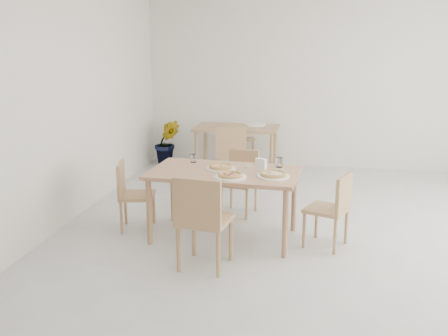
% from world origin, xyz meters
% --- Properties ---
extents(main_table, '(1.62, 0.99, 0.75)m').
position_xyz_m(main_table, '(-1.11, 0.08, 0.67)').
color(main_table, tan).
rests_on(main_table, ground).
extents(chair_south, '(0.51, 0.51, 0.92)m').
position_xyz_m(chair_south, '(-1.17, -0.76, 0.53)').
color(chair_south, tan).
rests_on(chair_south, ground).
extents(chair_north, '(0.46, 0.46, 0.78)m').
position_xyz_m(chair_north, '(-1.06, 0.94, 0.45)').
color(chair_north, tan).
rests_on(chair_north, ground).
extents(chair_west, '(0.46, 0.46, 0.78)m').
position_xyz_m(chair_west, '(-2.19, 0.14, 0.45)').
color(chair_west, tan).
rests_on(chair_west, ground).
extents(chair_east, '(0.51, 0.51, 0.79)m').
position_xyz_m(chair_east, '(0.04, 0.01, 0.46)').
color(chair_east, tan).
rests_on(chair_east, ground).
extents(plate_margherita, '(0.32, 0.32, 0.02)m').
position_xyz_m(plate_margherita, '(-1.16, 0.13, 0.76)').
color(plate_margherita, white).
rests_on(plate_margherita, main_table).
extents(plate_mushroom, '(0.33, 0.33, 0.02)m').
position_xyz_m(plate_mushroom, '(-0.58, -0.07, 0.76)').
color(plate_mushroom, white).
rests_on(plate_mushroom, main_table).
extents(plate_pepperoni, '(0.33, 0.33, 0.02)m').
position_xyz_m(plate_pepperoni, '(-1.00, -0.18, 0.76)').
color(plate_pepperoni, white).
rests_on(plate_pepperoni, main_table).
extents(pizza_margherita, '(0.32, 0.32, 0.03)m').
position_xyz_m(pizza_margherita, '(-1.16, 0.13, 0.78)').
color(pizza_margherita, '#DFB469').
rests_on(pizza_margherita, plate_margherita).
extents(pizza_mushroom, '(0.32, 0.32, 0.03)m').
position_xyz_m(pizza_mushroom, '(-0.58, -0.07, 0.78)').
color(pizza_mushroom, '#DFB469').
rests_on(pizza_mushroom, plate_mushroom).
extents(pizza_pepperoni, '(0.27, 0.27, 0.03)m').
position_xyz_m(pizza_pepperoni, '(-1.00, -0.18, 0.78)').
color(pizza_pepperoni, '#DFB469').
rests_on(pizza_pepperoni, plate_pepperoni).
extents(tumbler_a, '(0.08, 0.08, 0.11)m').
position_xyz_m(tumbler_a, '(-0.55, 0.35, 0.80)').
color(tumbler_a, white).
rests_on(tumbler_a, main_table).
extents(tumbler_b, '(0.07, 0.07, 0.09)m').
position_xyz_m(tumbler_b, '(-1.53, 0.41, 0.80)').
color(tumbler_b, white).
rests_on(tumbler_b, main_table).
extents(napkin_holder, '(0.14, 0.10, 0.14)m').
position_xyz_m(napkin_holder, '(-0.73, 0.14, 0.82)').
color(napkin_holder, silver).
rests_on(napkin_holder, main_table).
extents(fork_a, '(0.03, 0.18, 0.01)m').
position_xyz_m(fork_a, '(-0.91, 0.31, 0.75)').
color(fork_a, silver).
rests_on(fork_a, main_table).
extents(fork_b, '(0.06, 0.19, 0.01)m').
position_xyz_m(fork_b, '(-0.87, 0.32, 0.75)').
color(fork_b, silver).
rests_on(fork_b, main_table).
extents(second_table, '(1.31, 0.75, 0.75)m').
position_xyz_m(second_table, '(-1.41, 2.82, 0.65)').
color(second_table, tan).
rests_on(second_table, ground).
extents(chair_back_s, '(0.49, 0.49, 0.89)m').
position_xyz_m(chair_back_s, '(-1.37, 2.09, 0.52)').
color(chair_back_s, tan).
rests_on(chair_back_s, ground).
extents(chair_back_n, '(0.54, 0.54, 0.87)m').
position_xyz_m(chair_back_n, '(-1.47, 3.57, 0.51)').
color(chair_back_n, tan).
rests_on(chair_back_n, ground).
extents(plate_empty, '(0.32, 0.32, 0.02)m').
position_xyz_m(plate_empty, '(-1.14, 3.00, 0.76)').
color(plate_empty, white).
rests_on(plate_empty, second_table).
extents(potted_plant, '(0.51, 0.46, 0.77)m').
position_xyz_m(potted_plant, '(-2.65, 3.15, 0.39)').
color(potted_plant, '#2D631D').
rests_on(potted_plant, ground).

